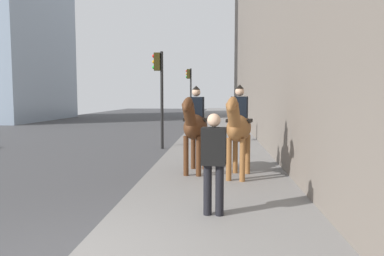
{
  "coord_description": "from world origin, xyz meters",
  "views": [
    {
      "loc": [
        -4.01,
        -1.85,
        2.09
      ],
      "look_at": [
        4.0,
        -1.27,
        1.4
      ],
      "focal_mm": 33.97,
      "sensor_mm": 36.0,
      "label": 1
    }
  ],
  "objects_px": {
    "pedestrian_greeting": "(214,157)",
    "traffic_light_far_curb": "(190,87)",
    "traffic_light_near_curb": "(160,84)",
    "mounted_horse_far": "(238,127)",
    "mounted_horse_near": "(195,125)"
  },
  "relations": [
    {
      "from": "pedestrian_greeting",
      "to": "traffic_light_far_curb",
      "type": "distance_m",
      "value": 21.32
    },
    {
      "from": "traffic_light_near_curb",
      "to": "pedestrian_greeting",
      "type": "bearing_deg",
      "value": -164.98
    },
    {
      "from": "pedestrian_greeting",
      "to": "traffic_light_near_curb",
      "type": "relative_size",
      "value": 0.44
    },
    {
      "from": "pedestrian_greeting",
      "to": "mounted_horse_far",
      "type": "bearing_deg",
      "value": -5.55
    },
    {
      "from": "traffic_light_near_curb",
      "to": "traffic_light_far_curb",
      "type": "distance_m",
      "value": 12.69
    },
    {
      "from": "pedestrian_greeting",
      "to": "traffic_light_far_curb",
      "type": "bearing_deg",
      "value": 11.07
    },
    {
      "from": "mounted_horse_near",
      "to": "traffic_light_near_curb",
      "type": "distance_m",
      "value": 5.55
    },
    {
      "from": "mounted_horse_near",
      "to": "traffic_light_far_curb",
      "type": "relative_size",
      "value": 0.54
    },
    {
      "from": "mounted_horse_far",
      "to": "pedestrian_greeting",
      "type": "distance_m",
      "value": 2.93
    },
    {
      "from": "pedestrian_greeting",
      "to": "traffic_light_far_curb",
      "type": "height_order",
      "value": "traffic_light_far_curb"
    },
    {
      "from": "mounted_horse_far",
      "to": "pedestrian_greeting",
      "type": "height_order",
      "value": "mounted_horse_far"
    },
    {
      "from": "traffic_light_near_curb",
      "to": "traffic_light_far_curb",
      "type": "relative_size",
      "value": 0.93
    },
    {
      "from": "mounted_horse_far",
      "to": "traffic_light_far_curb",
      "type": "distance_m",
      "value": 18.53
    },
    {
      "from": "mounted_horse_near",
      "to": "pedestrian_greeting",
      "type": "xyz_separation_m",
      "value": [
        -3.35,
        -0.52,
        -0.27
      ]
    },
    {
      "from": "mounted_horse_far",
      "to": "traffic_light_near_curb",
      "type": "bearing_deg",
      "value": -141.0
    }
  ]
}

